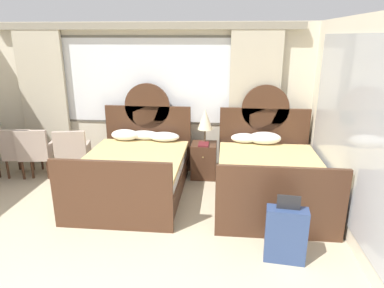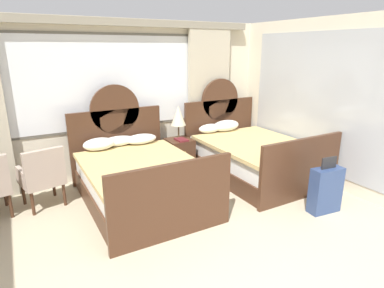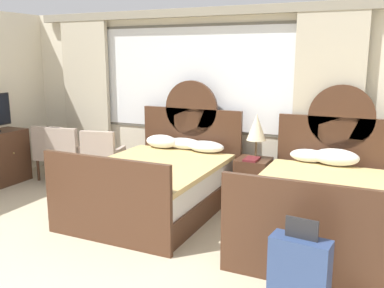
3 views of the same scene
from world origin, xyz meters
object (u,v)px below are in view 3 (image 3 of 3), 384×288
(bed_near_mirror, at_px, (325,207))
(armchair_by_window_centre, at_px, (67,152))
(book_on_nightstand, at_px, (252,159))
(nightstand_between_beds, at_px, (253,181))
(bed_near_window, at_px, (158,182))
(table_lamp_on_nightstand, at_px, (257,128))
(armchair_by_window_right, at_px, (54,150))
(armchair_by_window_left, at_px, (102,156))
(suitcase_on_floor, at_px, (299,277))

(bed_near_mirror, bearing_deg, armchair_by_window_centre, 172.96)
(book_on_nightstand, relative_size, armchair_by_window_centre, 0.29)
(nightstand_between_beds, distance_m, book_on_nightstand, 0.34)
(bed_near_window, relative_size, table_lamp_on_nightstand, 3.67)
(armchair_by_window_centre, xyz_separation_m, armchair_by_window_right, (-0.29, -0.00, 0.00))
(armchair_by_window_left, height_order, armchair_by_window_centre, same)
(table_lamp_on_nightstand, height_order, armchair_by_window_left, table_lamp_on_nightstand)
(bed_near_window, bearing_deg, bed_near_mirror, -0.22)
(bed_near_window, distance_m, armchair_by_window_right, 2.28)
(book_on_nightstand, relative_size, armchair_by_window_left, 0.29)
(bed_near_mirror, distance_m, book_on_nightstand, 1.29)
(bed_near_window, relative_size, suitcase_on_floor, 2.76)
(bed_near_mirror, distance_m, nightstand_between_beds, 1.31)
(nightstand_between_beds, relative_size, armchair_by_window_left, 0.70)
(armchair_by_window_left, xyz_separation_m, suitcase_on_floor, (3.40, -2.08, -0.17))
(book_on_nightstand, bearing_deg, armchair_by_window_left, -175.61)
(book_on_nightstand, height_order, armchair_by_window_left, armchair_by_window_left)
(bed_near_mirror, relative_size, book_on_nightstand, 8.62)
(suitcase_on_floor, bearing_deg, armchair_by_window_centre, 152.95)
(bed_near_window, relative_size, bed_near_mirror, 1.00)
(bed_near_mirror, height_order, suitcase_on_floor, bed_near_mirror)
(armchair_by_window_left, bearing_deg, table_lamp_on_nightstand, 7.71)
(table_lamp_on_nightstand, relative_size, armchair_by_window_centre, 0.68)
(bed_near_mirror, distance_m, armchair_by_window_left, 3.42)
(armchair_by_window_left, relative_size, armchair_by_window_right, 1.00)
(bed_near_mirror, relative_size, table_lamp_on_nightstand, 3.67)
(armchair_by_window_right, bearing_deg, bed_near_mirror, -6.58)
(bed_near_window, xyz_separation_m, armchair_by_window_centre, (-1.94, 0.49, 0.13))
(table_lamp_on_nightstand, distance_m, armchair_by_window_right, 3.36)
(book_on_nightstand, bearing_deg, table_lamp_on_nightstand, 83.38)
(book_on_nightstand, distance_m, suitcase_on_floor, 2.52)
(book_on_nightstand, bearing_deg, nightstand_between_beds, 88.51)
(suitcase_on_floor, bearing_deg, bed_near_window, 143.40)
(armchair_by_window_left, height_order, armchair_by_window_right, same)
(bed_near_window, bearing_deg, nightstand_between_beds, 35.56)
(armchair_by_window_right, distance_m, suitcase_on_floor, 4.84)
(nightstand_between_beds, bearing_deg, book_on_nightstand, -91.49)
(table_lamp_on_nightstand, height_order, armchair_by_window_centre, table_lamp_on_nightstand)
(armchair_by_window_centre, bearing_deg, table_lamp_on_nightstand, 6.00)
(nightstand_between_beds, xyz_separation_m, book_on_nightstand, (-0.00, -0.09, 0.33))
(nightstand_between_beds, height_order, armchair_by_window_left, armchair_by_window_left)
(table_lamp_on_nightstand, distance_m, book_on_nightstand, 0.43)
(armchair_by_window_centre, height_order, armchair_by_window_right, same)
(armchair_by_window_centre, height_order, suitcase_on_floor, armchair_by_window_centre)
(table_lamp_on_nightstand, xyz_separation_m, book_on_nightstand, (-0.02, -0.14, -0.41))
(armchair_by_window_right, bearing_deg, book_on_nightstand, 3.12)
(armchair_by_window_right, bearing_deg, nightstand_between_beds, 4.65)
(book_on_nightstand, xyz_separation_m, armchair_by_window_right, (-3.29, -0.18, -0.15))
(table_lamp_on_nightstand, relative_size, armchair_by_window_left, 0.68)
(book_on_nightstand, distance_m, armchair_by_window_right, 3.30)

